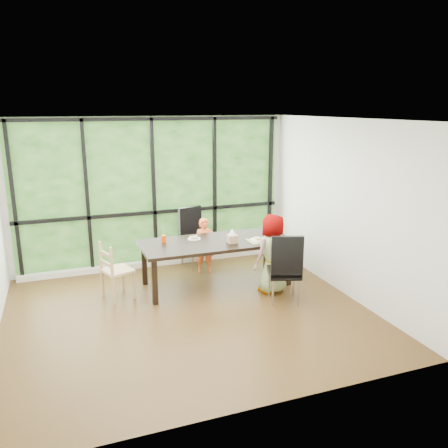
{
  "coord_description": "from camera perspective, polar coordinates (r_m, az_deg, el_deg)",
  "views": [
    {
      "loc": [
        -1.57,
        -5.75,
        2.87
      ],
      "look_at": [
        0.83,
        0.79,
        1.05
      ],
      "focal_mm": 36.39,
      "sensor_mm": 36.0,
      "label": 1
    }
  ],
  "objects": [
    {
      "name": "ground",
      "position": [
        6.61,
        -4.45,
        -11.13
      ],
      "size": [
        5.0,
        5.0,
        0.0
      ],
      "primitive_type": "plane",
      "color": "black",
      "rests_on": "ground"
    },
    {
      "name": "back_wall",
      "position": [
        8.29,
        -8.87,
        3.9
      ],
      "size": [
        5.0,
        0.0,
        5.0
      ],
      "primitive_type": "plane",
      "rotation": [
        1.57,
        0.0,
        0.0
      ],
      "color": "silver",
      "rests_on": "ground"
    },
    {
      "name": "foliage_backdrop",
      "position": [
        8.27,
        -8.84,
        3.88
      ],
      "size": [
        4.8,
        0.02,
        2.65
      ],
      "primitive_type": "cube",
      "color": "#1B4515",
      "rests_on": "back_wall"
    },
    {
      "name": "window_mullions",
      "position": [
        8.23,
        -8.79,
        3.83
      ],
      "size": [
        4.8,
        0.06,
        2.65
      ],
      "primitive_type": null,
      "color": "black",
      "rests_on": "back_wall"
    },
    {
      "name": "window_sill",
      "position": [
        8.53,
        -8.4,
        -4.82
      ],
      "size": [
        4.8,
        0.12,
        0.1
      ],
      "primitive_type": "cube",
      "color": "silver",
      "rests_on": "ground"
    },
    {
      "name": "dining_table",
      "position": [
        7.46,
        -0.99,
        -4.91
      ],
      "size": [
        2.48,
        1.2,
        0.75
      ],
      "primitive_type": "cube",
      "rotation": [
        0.0,
        0.0,
        -0.07
      ],
      "color": "black",
      "rests_on": "ground"
    },
    {
      "name": "chair_window_leather",
      "position": [
        8.28,
        -3.56,
        -1.73
      ],
      "size": [
        0.57,
        0.57,
        1.08
      ],
      "primitive_type": "cube",
      "rotation": [
        0.0,
        0.0,
        0.27
      ],
      "color": "black",
      "rests_on": "ground"
    },
    {
      "name": "chair_interior_leather",
      "position": [
        6.83,
        7.58,
        -5.44
      ],
      "size": [
        0.58,
        0.58,
        1.08
      ],
      "primitive_type": "cube",
      "rotation": [
        0.0,
        0.0,
        2.83
      ],
      "color": "black",
      "rests_on": "ground"
    },
    {
      "name": "chair_end_beech",
      "position": [
        7.1,
        -13.25,
        -5.71
      ],
      "size": [
        0.52,
        0.53,
        0.9
      ],
      "primitive_type": "cube",
      "rotation": [
        0.0,
        0.0,
        1.92
      ],
      "color": "tan",
      "rests_on": "ground"
    },
    {
      "name": "child_toddler",
      "position": [
        7.98,
        -2.46,
        -2.71
      ],
      "size": [
        0.4,
        0.31,
        0.98
      ],
      "primitive_type": "imported",
      "rotation": [
        0.0,
        0.0,
        -0.22
      ],
      "color": "orange",
      "rests_on": "ground"
    },
    {
      "name": "child_older",
      "position": [
        7.13,
        5.98,
        -3.75
      ],
      "size": [
        0.69,
        0.53,
        1.26
      ],
      "primitive_type": "imported",
      "rotation": [
        0.0,
        0.0,
        3.37
      ],
      "color": "gray",
      "rests_on": "ground"
    },
    {
      "name": "placemat",
      "position": [
        7.38,
        4.72,
        -2.08
      ],
      "size": [
        0.44,
        0.33,
        0.01
      ],
      "primitive_type": "cube",
      "color": "tan",
      "rests_on": "dining_table"
    },
    {
      "name": "plate_far",
      "position": [
        7.45,
        -3.79,
        -1.87
      ],
      "size": [
        0.21,
        0.21,
        0.01
      ],
      "primitive_type": "cylinder",
      "color": "white",
      "rests_on": "dining_table"
    },
    {
      "name": "plate_near",
      "position": [
        7.39,
        4.3,
        -2.0
      ],
      "size": [
        0.25,
        0.25,
        0.02
      ],
      "primitive_type": "cylinder",
      "color": "white",
      "rests_on": "dining_table"
    },
    {
      "name": "orange_cup",
      "position": [
        7.3,
        -7.58,
        -1.89
      ],
      "size": [
        0.08,
        0.08,
        0.12
      ],
      "primitive_type": "cylinder",
      "color": "#EA4305",
      "rests_on": "dining_table"
    },
    {
      "name": "green_cup",
      "position": [
        7.44,
        6.69,
        -1.59
      ],
      "size": [
        0.07,
        0.07,
        0.11
      ],
      "primitive_type": "cylinder",
      "color": "#52BC32",
      "rests_on": "dining_table"
    },
    {
      "name": "white_mug",
      "position": [
        7.79,
        6.77,
        -0.92
      ],
      "size": [
        0.08,
        0.08,
        0.09
      ],
      "primitive_type": "cylinder",
      "color": "white",
      "rests_on": "dining_table"
    },
    {
      "name": "tissue_box",
      "position": [
        7.24,
        1.05,
        -1.87
      ],
      "size": [
        0.15,
        0.15,
        0.13
      ],
      "primitive_type": "cube",
      "color": "tan",
      "rests_on": "dining_table"
    },
    {
      "name": "crepe_rolls_far",
      "position": [
        7.44,
        -3.79,
        -1.69
      ],
      "size": [
        0.15,
        0.12,
        0.04
      ],
      "primitive_type": null,
      "color": "tan",
      "rests_on": "plate_far"
    },
    {
      "name": "crepe_rolls_near",
      "position": [
        7.39,
        4.31,
        -1.81
      ],
      "size": [
        0.1,
        0.12,
        0.04
      ],
      "primitive_type": null,
      "color": "tan",
      "rests_on": "plate_near"
    },
    {
      "name": "straw_white",
      "position": [
        7.27,
        -7.61,
        -1.12
      ],
      "size": [
        0.01,
        0.04,
        0.2
      ],
      "primitive_type": "cylinder",
      "rotation": [
        0.14,
        0.0,
        0.0
      ],
      "color": "white",
      "rests_on": "orange_cup"
    },
    {
      "name": "straw_pink",
      "position": [
        7.41,
        6.71,
        -0.89
      ],
      "size": [
        0.01,
        0.04,
        0.2
      ],
      "primitive_type": "cylinder",
      "rotation": [
        0.14,
        0.0,
        0.0
      ],
      "color": "pink",
      "rests_on": "green_cup"
    },
    {
      "name": "tissue",
      "position": [
        7.2,
        1.05,
        -0.96
      ],
      "size": [
        0.12,
        0.12,
        0.11
      ],
      "primitive_type": "cone",
      "color": "white",
      "rests_on": "tissue_box"
    }
  ]
}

